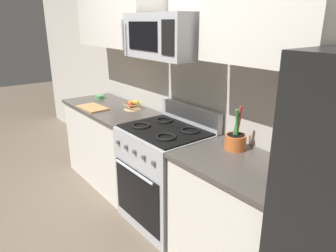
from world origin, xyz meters
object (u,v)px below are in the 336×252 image
Objects in this scene: bottle_hot_sauce at (280,156)px; cutting_board at (93,108)px; prep_bowl at (99,97)px; utensil_crock at (235,140)px; microwave at (168,36)px; range_oven at (166,175)px; fruit_basket at (133,105)px.

cutting_board is at bearing -172.93° from bottle_hot_sauce.
cutting_board is 0.45m from prep_bowl.
prep_bowl is (-2.10, -0.08, -0.05)m from utensil_crock.
microwave reaches higher than cutting_board.
prep_bowl is at bearing 177.05° from range_oven.
bottle_hot_sauce is (1.84, -0.06, 0.07)m from fruit_basket.
fruit_basket is at bearing 171.54° from microwave.
utensil_crock is 0.91× the size of cutting_board.
range_oven is 1.51m from prep_bowl.
utensil_crock is at bearing 2.18° from prep_bowl.
cutting_board is 2.16m from bottle_hot_sauce.
microwave is 2.97× the size of bottle_hot_sauce.
utensil_crock is 1.76m from cutting_board.
utensil_crock reaches higher than bottle_hot_sauce.
bottle_hot_sauce is 2.52m from prep_bowl.
fruit_basket is 1.63× the size of prep_bowl.
cutting_board is (-1.72, -0.34, -0.06)m from utensil_crock.
cutting_board is 1.52× the size of bottle_hot_sauce.
utensil_crock is 1.72× the size of fruit_basket.
microwave is at bearing -8.46° from fruit_basket.
microwave is 2.14× the size of utensil_crock.
bottle_hot_sauce is at bearing 2.68° from microwave.
bottle_hot_sauce is at bearing 7.07° from cutting_board.
bottle_hot_sauce is (0.42, -0.08, 0.04)m from utensil_crock.
utensil_crock is 2.81× the size of prep_bowl.
utensil_crock reaches higher than range_oven.
microwave is (-0.00, 0.03, 1.24)m from range_oven.
utensil_crock reaches higher than fruit_basket.
range_oven is 0.92m from fruit_basket.
fruit_basket is 0.80× the size of bottle_hot_sauce.
bottle_hot_sauce is 2.03× the size of prep_bowl.
microwave reaches higher than bottle_hot_sauce.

